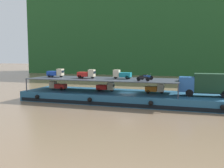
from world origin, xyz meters
The scene contains 13 objects.
ground_plane centered at (0.00, 0.00, 0.00)m, with size 400.00×400.00×0.00m, color #7F664C.
hillside_far_bank centered at (0.00, 74.43, 22.72)m, with size 119.33×36.83×40.34m.
cargo_barge centered at (0.00, -0.02, 0.75)m, with size 32.30×8.81×1.50m.
covered_lorry centered at (11.17, -0.34, 3.19)m, with size 7.91×2.51×3.10m.
cargo_rack centered at (-3.80, 0.00, 3.44)m, with size 23.10×7.49×2.00m.
mini_truck_lower_stern centered at (-11.59, -0.53, 2.19)m, with size 2.76×1.23×1.38m.
mini_truck_lower_aft centered at (-3.56, 0.29, 2.19)m, with size 2.76×1.24×1.38m.
mini_truck_lower_mid centered at (4.09, 0.43, 2.19)m, with size 2.79×1.29×1.38m.
mini_truck_upper_stern centered at (-12.40, 0.34, 4.19)m, with size 2.76×1.24×1.38m.
mini_truck_upper_mid centered at (-6.49, -0.35, 4.19)m, with size 2.77×1.25×1.38m.
mini_truck_upper_fore centered at (-0.99, 0.45, 4.19)m, with size 2.75×1.22×1.38m.
motorcycle_upper_port centered at (2.82, -2.25, 3.93)m, with size 1.90×0.55×0.87m.
motorcycle_upper_centre centered at (2.90, 0.00, 3.93)m, with size 1.90×0.55×0.87m.
Camera 1 is at (9.77, -36.75, 6.77)m, focal length 40.77 mm.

